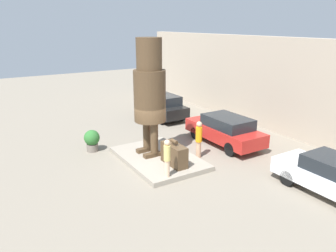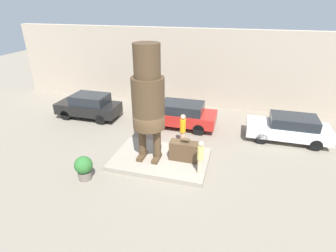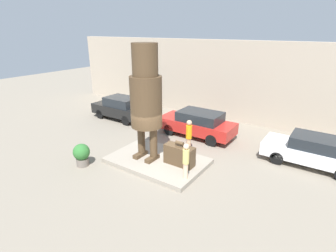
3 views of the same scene
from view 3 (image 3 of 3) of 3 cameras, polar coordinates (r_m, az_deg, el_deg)
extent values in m
plane|color=gray|center=(12.89, -2.28, -7.96)|extent=(60.00, 60.00, 0.00)
cube|color=gray|center=(12.83, -2.29, -7.53)|extent=(4.56, 3.04, 0.22)
cube|color=tan|center=(18.88, 12.88, 9.55)|extent=(28.00, 0.60, 5.43)
cube|color=#4C3823|center=(13.03, -6.05, -6.19)|extent=(0.28, 0.83, 0.18)
cube|color=#4C3823|center=(12.61, -3.46, -7.07)|extent=(0.28, 0.83, 0.18)
cylinder|color=#4C3823|center=(12.77, -5.82, -2.72)|extent=(0.36, 0.36, 1.45)
cylinder|color=#4C3823|center=(12.34, -3.18, -3.49)|extent=(0.36, 0.36, 1.45)
cylinder|color=#4C3823|center=(11.92, -4.78, 5.25)|extent=(1.45, 1.45, 2.33)
cylinder|color=#4C3823|center=(11.58, -5.05, 14.19)|extent=(1.14, 1.14, 1.40)
cube|color=#4C3823|center=(12.08, 2.49, -6.37)|extent=(1.42, 0.55, 0.93)
cylinder|color=#4C3823|center=(11.81, 2.53, -3.72)|extent=(0.39, 0.16, 0.16)
cylinder|color=beige|center=(11.07, 3.84, -9.71)|extent=(0.21, 0.21, 0.71)
cylinder|color=#DBC66B|center=(10.75, 3.92, -6.61)|extent=(0.27, 0.27, 0.63)
sphere|color=beige|center=(10.56, 3.98, -4.50)|extent=(0.24, 0.24, 0.24)
cube|color=black|center=(19.06, -10.38, 3.51)|extent=(4.11, 1.75, 0.69)
cube|color=#1E2328|center=(18.75, -10.06, 5.29)|extent=(2.26, 1.58, 0.59)
cylinder|color=black|center=(19.56, -14.60, 2.55)|extent=(0.66, 0.18, 0.66)
cylinder|color=black|center=(20.56, -11.34, 3.69)|extent=(0.66, 0.18, 0.66)
cylinder|color=black|center=(17.79, -9.15, 1.18)|extent=(0.66, 0.18, 0.66)
cylinder|color=black|center=(18.89, -5.89, 2.48)|extent=(0.66, 0.18, 0.66)
cube|color=#B2231E|center=(15.80, 6.18, 0.14)|extent=(4.56, 1.82, 0.67)
cube|color=#1E2328|center=(15.49, 7.01, 2.08)|extent=(2.51, 1.64, 0.55)
cylinder|color=black|center=(15.94, 0.25, -0.83)|extent=(0.68, 0.18, 0.68)
cylinder|color=black|center=(17.24, 3.33, 0.81)|extent=(0.68, 0.18, 0.68)
cylinder|color=black|center=(14.65, 9.44, -3.10)|extent=(0.68, 0.18, 0.68)
cylinder|color=black|center=(16.06, 11.98, -1.14)|extent=(0.68, 0.18, 0.68)
cube|color=silver|center=(14.09, 28.79, -5.21)|extent=(4.34, 1.72, 0.63)
cube|color=#1E2328|center=(13.86, 30.08, -3.22)|extent=(2.39, 1.55, 0.53)
cylinder|color=black|center=(13.65, 22.60, -6.44)|extent=(0.63, 0.18, 0.63)
cylinder|color=black|center=(15.04, 23.93, -4.15)|extent=(0.63, 0.18, 0.63)
cylinder|color=#70665B|center=(13.19, -18.08, -7.41)|extent=(0.57, 0.57, 0.38)
sphere|color=#2D6B2D|center=(12.97, -18.33, -5.38)|extent=(0.78, 0.78, 0.78)
cylinder|color=tan|center=(13.73, 4.50, -4.25)|extent=(0.23, 0.23, 0.81)
cylinder|color=orange|center=(13.43, 4.59, -1.28)|extent=(0.31, 0.31, 0.72)
sphere|color=tan|center=(13.25, 4.65, 0.71)|extent=(0.27, 0.27, 0.27)
camera|label=1|loc=(5.84, 103.24, -4.63)|focal=35.00mm
camera|label=2|loc=(3.90, -81.00, 18.38)|focal=28.00mm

